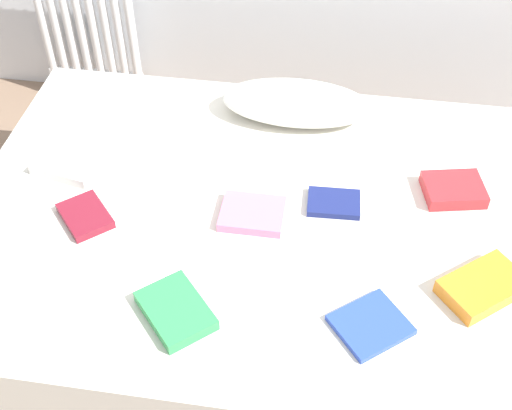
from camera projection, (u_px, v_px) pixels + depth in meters
name	position (u px, v px, depth m)	size (l,w,h in m)	color
ground_plane	(254.00, 302.00, 2.62)	(8.00, 8.00, 0.00)	#7F6651
bed	(254.00, 260.00, 2.45)	(2.00, 1.50, 0.50)	brown
radiator	(87.00, 26.00, 3.27)	(0.49, 0.04, 0.59)	white
pillow	(296.00, 103.00, 2.60)	(0.58, 0.26, 0.13)	white
textbook_maroon	(85.00, 216.00, 2.24)	(0.18, 0.14, 0.03)	maroon
textbook_navy	(334.00, 203.00, 2.28)	(0.18, 0.13, 0.02)	navy
textbook_red	(454.00, 190.00, 2.31)	(0.20, 0.16, 0.05)	red
textbook_pink	(253.00, 214.00, 2.24)	(0.21, 0.17, 0.03)	pink
textbook_green	(176.00, 311.00, 1.95)	(0.23, 0.16, 0.04)	green
textbook_blue	(371.00, 325.00, 1.93)	(0.20, 0.18, 0.02)	#2847B7
textbook_orange	(483.00, 287.00, 2.01)	(0.25, 0.16, 0.05)	orange
textbook_white	(70.00, 162.00, 2.42)	(0.23, 0.18, 0.04)	white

